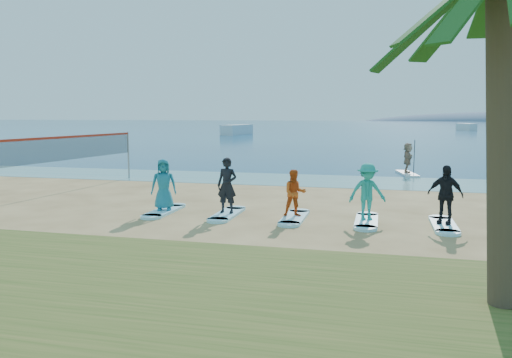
% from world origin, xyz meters
% --- Properties ---
extents(ground, '(600.00, 600.00, 0.00)m').
position_xyz_m(ground, '(0.00, 0.00, 0.00)').
color(ground, tan).
rests_on(ground, ground).
extents(shallow_water, '(600.00, 600.00, 0.00)m').
position_xyz_m(shallow_water, '(0.00, 10.50, 0.01)').
color(shallow_water, teal).
rests_on(shallow_water, ground).
extents(ocean, '(600.00, 600.00, 0.00)m').
position_xyz_m(ocean, '(0.00, 160.00, 0.01)').
color(ocean, navy).
rests_on(ocean, ground).
extents(volleyball_net, '(0.85, 9.06, 2.50)m').
position_xyz_m(volleyball_net, '(-10.54, 4.50, 1.90)').
color(volleyball_net, gray).
rests_on(volleyball_net, ground).
extents(paddleboard, '(1.26, 3.08, 0.12)m').
position_xyz_m(paddleboard, '(4.50, 14.32, 0.06)').
color(paddleboard, silver).
rests_on(paddleboard, ground).
extents(paddleboarder, '(0.62, 1.61, 1.71)m').
position_xyz_m(paddleboarder, '(4.50, 14.32, 0.97)').
color(paddleboarder, tan).
rests_on(paddleboarder, paddleboard).
extents(boat_offshore_a, '(3.64, 9.21, 1.72)m').
position_xyz_m(boat_offshore_a, '(-21.80, 69.76, 0.00)').
color(boat_offshore_a, silver).
rests_on(boat_offshore_a, ground).
extents(boat_offshore_b, '(3.88, 5.83, 1.58)m').
position_xyz_m(boat_offshore_b, '(21.43, 104.91, 0.00)').
color(boat_offshore_b, silver).
rests_on(boat_offshore_b, ground).
extents(surfboard_0, '(0.70, 2.20, 0.09)m').
position_xyz_m(surfboard_0, '(-4.31, 0.64, 0.04)').
color(surfboard_0, '#A4EBFF').
rests_on(surfboard_0, ground).
extents(student_0, '(1.02, 0.84, 1.79)m').
position_xyz_m(student_0, '(-4.31, 0.64, 0.98)').
color(student_0, teal).
rests_on(student_0, surfboard_0).
extents(surfboard_1, '(0.70, 2.20, 0.09)m').
position_xyz_m(surfboard_1, '(-2.00, 0.64, 0.04)').
color(surfboard_1, '#A4EBFF').
rests_on(surfboard_1, ground).
extents(student_1, '(0.73, 0.51, 1.88)m').
position_xyz_m(student_1, '(-2.00, 0.64, 1.03)').
color(student_1, black).
rests_on(student_1, surfboard_1).
extents(surfboard_2, '(0.70, 2.20, 0.09)m').
position_xyz_m(surfboard_2, '(0.31, 0.64, 0.04)').
color(surfboard_2, '#A4EBFF').
rests_on(surfboard_2, ground).
extents(student_2, '(0.89, 0.79, 1.53)m').
position_xyz_m(student_2, '(0.31, 0.64, 0.86)').
color(student_2, '#D35016').
rests_on(student_2, surfboard_2).
extents(surfboard_3, '(0.70, 2.20, 0.09)m').
position_xyz_m(surfboard_3, '(2.62, 0.64, 0.04)').
color(surfboard_3, '#A4EBFF').
rests_on(surfboard_3, ground).
extents(student_3, '(1.31, 0.98, 1.80)m').
position_xyz_m(student_3, '(2.62, 0.64, 0.99)').
color(student_3, teal).
rests_on(student_3, surfboard_3).
extents(surfboard_4, '(0.70, 2.20, 0.09)m').
position_xyz_m(surfboard_4, '(4.94, 0.64, 0.04)').
color(surfboard_4, '#A4EBFF').
rests_on(surfboard_4, ground).
extents(student_4, '(1.14, 0.79, 1.80)m').
position_xyz_m(student_4, '(4.94, 0.64, 0.99)').
color(student_4, black).
rests_on(student_4, surfboard_4).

